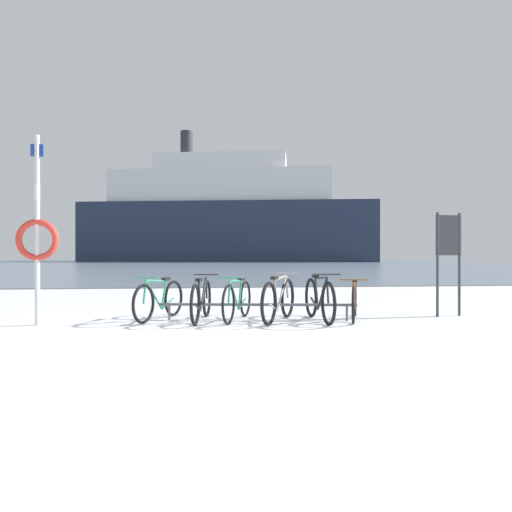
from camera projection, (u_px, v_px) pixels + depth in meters
The scene contains 11 objects.
ground at pixel (205, 264), 60.12m from camera, with size 80.00×132.00×0.08m.
bike_rack at pixel (258, 305), 8.30m from camera, with size 3.43×0.53×0.31m.
bicycle_0 at pixel (159, 300), 8.41m from camera, with size 0.78×1.58×0.78m.
bicycle_1 at pixel (201, 300), 8.27m from camera, with size 0.49×1.75×0.80m.
bicycle_2 at pixel (237, 300), 8.33m from camera, with size 0.69×1.65×0.79m.
bicycle_3 at pixel (279, 300), 8.20m from camera, with size 0.84×1.61×0.84m.
bicycle_4 at pixel (319, 299), 8.23m from camera, with size 0.46×1.78×0.84m.
bicycle_5 at pixel (354, 301), 8.36m from camera, with size 0.65×1.53×0.75m.
info_sign at pixel (449, 246), 8.88m from camera, with size 0.55×0.15×1.94m.
rescue_post at pixel (37, 234), 7.74m from camera, with size 0.68×0.10×3.11m.
ferry_ship at pixel (226, 218), 75.43m from camera, with size 46.65×19.11×20.82m.
Camera 1 is at (0.14, -6.56, 1.16)m, focal length 33.33 mm.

